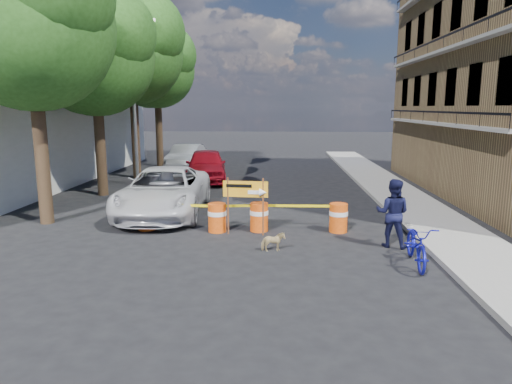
# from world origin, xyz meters

# --- Properties ---
(ground) EXTENTS (120.00, 120.00, 0.00)m
(ground) POSITION_xyz_m (0.00, 0.00, 0.00)
(ground) COLOR black
(ground) RESTS_ON ground
(sidewalk_east) EXTENTS (2.40, 40.00, 0.15)m
(sidewalk_east) POSITION_xyz_m (6.20, 6.00, 0.07)
(sidewalk_east) COLOR gray
(sidewalk_east) RESTS_ON ground
(white_building) EXTENTS (8.00, 22.00, 6.00)m
(white_building) POSITION_xyz_m (-13.00, 10.00, 3.00)
(white_building) COLOR silver
(white_building) RESTS_ON ground
(tree_near) EXTENTS (5.46, 5.20, 9.15)m
(tree_near) POSITION_xyz_m (-6.73, 2.00, 6.36)
(tree_near) COLOR #332316
(tree_near) RESTS_ON ground
(tree_mid_a) EXTENTS (5.25, 5.00, 8.68)m
(tree_mid_a) POSITION_xyz_m (-6.74, 7.00, 6.01)
(tree_mid_a) COLOR #332316
(tree_mid_a) RESTS_ON ground
(tree_mid_b) EXTENTS (5.67, 5.40, 9.62)m
(tree_mid_b) POSITION_xyz_m (-6.73, 12.00, 6.71)
(tree_mid_b) COLOR #332316
(tree_mid_b) RESTS_ON ground
(tree_far) EXTENTS (5.04, 4.80, 8.84)m
(tree_far) POSITION_xyz_m (-6.74, 17.00, 6.22)
(tree_far) COLOR #332316
(tree_far) RESTS_ON ground
(streetlamp) EXTENTS (1.25, 0.18, 8.00)m
(streetlamp) POSITION_xyz_m (-5.93, 9.50, 4.38)
(streetlamp) COLOR gray
(streetlamp) RESTS_ON ground
(barrel_far_left) EXTENTS (0.58, 0.58, 0.90)m
(barrel_far_left) POSITION_xyz_m (-3.20, 1.35, 0.47)
(barrel_far_left) COLOR #D1430C
(barrel_far_left) RESTS_ON ground
(barrel_mid_left) EXTENTS (0.58, 0.58, 0.90)m
(barrel_mid_left) POSITION_xyz_m (-0.92, 1.21, 0.47)
(barrel_mid_left) COLOR #D1430C
(barrel_mid_left) RESTS_ON ground
(barrel_mid_right) EXTENTS (0.58, 0.58, 0.90)m
(barrel_mid_right) POSITION_xyz_m (0.39, 1.36, 0.47)
(barrel_mid_right) COLOR #D1430C
(barrel_mid_right) RESTS_ON ground
(barrel_far_right) EXTENTS (0.58, 0.58, 0.90)m
(barrel_far_right) POSITION_xyz_m (2.87, 1.37, 0.47)
(barrel_far_right) COLOR #D1430C
(barrel_far_right) RESTS_ON ground
(detour_sign) EXTENTS (1.37, 0.28, 1.76)m
(detour_sign) POSITION_xyz_m (0.16, 0.89, 1.29)
(detour_sign) COLOR #592D19
(detour_sign) RESTS_ON ground
(pedestrian) EXTENTS (1.13, 1.01, 1.92)m
(pedestrian) POSITION_xyz_m (4.16, -0.09, 0.96)
(pedestrian) COLOR black
(pedestrian) RESTS_ON ground
(bicycle) EXTENTS (0.80, 1.13, 2.03)m
(bicycle) POSITION_xyz_m (4.40, -1.61, 1.02)
(bicycle) COLOR #1416A9
(bicycle) RESTS_ON ground
(dog) EXTENTS (0.68, 0.42, 0.53)m
(dog) POSITION_xyz_m (0.85, -0.71, 0.27)
(dog) COLOR tan
(dog) RESTS_ON ground
(suv_white) EXTENTS (3.03, 6.16, 1.68)m
(suv_white) POSITION_xyz_m (-3.16, 3.50, 0.84)
(suv_white) COLOR silver
(suv_white) RESTS_ON ground
(sedan_red) EXTENTS (2.66, 5.21, 1.70)m
(sedan_red) POSITION_xyz_m (-2.80, 10.97, 0.85)
(sedan_red) COLOR #A20D1B
(sedan_red) RESTS_ON ground
(sedan_silver) EXTENTS (1.91, 4.76, 1.54)m
(sedan_silver) POSITION_xyz_m (-4.80, 15.84, 0.77)
(sedan_silver) COLOR #B7B9BF
(sedan_silver) RESTS_ON ground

